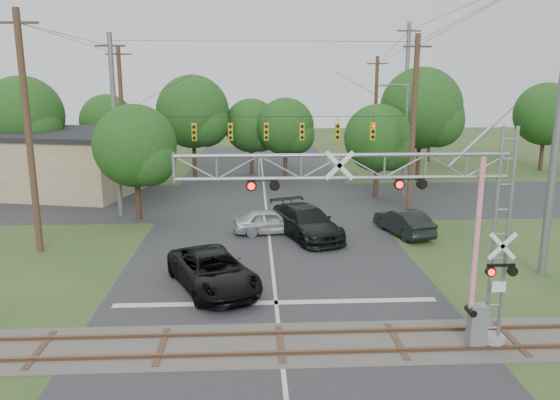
{
  "coord_description": "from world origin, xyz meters",
  "views": [
    {
      "loc": [
        -0.86,
        -14.91,
        8.92
      ],
      "look_at": [
        0.26,
        7.5,
        3.8
      ],
      "focal_mm": 35.0,
      "sensor_mm": 36.0,
      "label": 1
    }
  ],
  "objects_px": {
    "crossing_gantry": "(405,216)",
    "commercial_building": "(16,160)",
    "traffic_signal_span": "(280,128)",
    "pickup_black": "(213,271)",
    "car_dark": "(306,222)",
    "sedan_silver": "(270,221)",
    "streetlight": "(403,134)"
  },
  "relations": [
    {
      "from": "crossing_gantry",
      "to": "streetlight",
      "type": "height_order",
      "value": "streetlight"
    },
    {
      "from": "pickup_black",
      "to": "streetlight",
      "type": "xyz_separation_m",
      "value": [
        12.88,
        17.79,
        3.92
      ]
    },
    {
      "from": "sedan_silver",
      "to": "streetlight",
      "type": "relative_size",
      "value": 0.5
    },
    {
      "from": "crossing_gantry",
      "to": "commercial_building",
      "type": "distance_m",
      "value": 36.49
    },
    {
      "from": "sedan_silver",
      "to": "streetlight",
      "type": "height_order",
      "value": "streetlight"
    },
    {
      "from": "traffic_signal_span",
      "to": "pickup_black",
      "type": "distance_m",
      "value": 14.16
    },
    {
      "from": "car_dark",
      "to": "streetlight",
      "type": "bearing_deg",
      "value": 31.7
    },
    {
      "from": "sedan_silver",
      "to": "car_dark",
      "type": "bearing_deg",
      "value": -120.29
    },
    {
      "from": "commercial_building",
      "to": "car_dark",
      "type": "bearing_deg",
      "value": -20.84
    },
    {
      "from": "traffic_signal_span",
      "to": "streetlight",
      "type": "relative_size",
      "value": 2.29
    },
    {
      "from": "pickup_black",
      "to": "car_dark",
      "type": "xyz_separation_m",
      "value": [
        4.72,
        7.46,
        0.07
      ]
    },
    {
      "from": "crossing_gantry",
      "to": "sedan_silver",
      "type": "xyz_separation_m",
      "value": [
        -3.87,
        13.87,
        -3.86
      ]
    },
    {
      "from": "streetlight",
      "to": "crossing_gantry",
      "type": "bearing_deg",
      "value": -105.18
    },
    {
      "from": "pickup_black",
      "to": "sedan_silver",
      "type": "bearing_deg",
      "value": 48.81
    },
    {
      "from": "streetlight",
      "to": "car_dark",
      "type": "bearing_deg",
      "value": -128.28
    },
    {
      "from": "crossing_gantry",
      "to": "traffic_signal_span",
      "type": "relative_size",
      "value": 0.57
    },
    {
      "from": "pickup_black",
      "to": "sedan_silver",
      "type": "distance_m",
      "value": 8.76
    },
    {
      "from": "traffic_signal_span",
      "to": "sedan_silver",
      "type": "distance_m",
      "value": 6.75
    },
    {
      "from": "car_dark",
      "to": "streetlight",
      "type": "height_order",
      "value": "streetlight"
    },
    {
      "from": "pickup_black",
      "to": "streetlight",
      "type": "relative_size",
      "value": 0.69
    },
    {
      "from": "traffic_signal_span",
      "to": "crossing_gantry",
      "type": "bearing_deg",
      "value": -80.56
    },
    {
      "from": "traffic_signal_span",
      "to": "commercial_building",
      "type": "height_order",
      "value": "traffic_signal_span"
    },
    {
      "from": "traffic_signal_span",
      "to": "sedan_silver",
      "type": "height_order",
      "value": "traffic_signal_span"
    },
    {
      "from": "streetlight",
      "to": "pickup_black",
      "type": "bearing_deg",
      "value": -125.9
    },
    {
      "from": "crossing_gantry",
      "to": "sedan_silver",
      "type": "relative_size",
      "value": 2.61
    },
    {
      "from": "pickup_black",
      "to": "car_dark",
      "type": "bearing_deg",
      "value": 34.27
    },
    {
      "from": "crossing_gantry",
      "to": "sedan_silver",
      "type": "height_order",
      "value": "crossing_gantry"
    },
    {
      "from": "car_dark",
      "to": "pickup_black",
      "type": "bearing_deg",
      "value": -142.38
    },
    {
      "from": "sedan_silver",
      "to": "streetlight",
      "type": "bearing_deg",
      "value": -54.16
    },
    {
      "from": "crossing_gantry",
      "to": "commercial_building",
      "type": "relative_size",
      "value": 0.5
    },
    {
      "from": "streetlight",
      "to": "sedan_silver",
      "type": "bearing_deg",
      "value": -137.17
    },
    {
      "from": "traffic_signal_span",
      "to": "pickup_black",
      "type": "bearing_deg",
      "value": -105.25
    }
  ]
}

